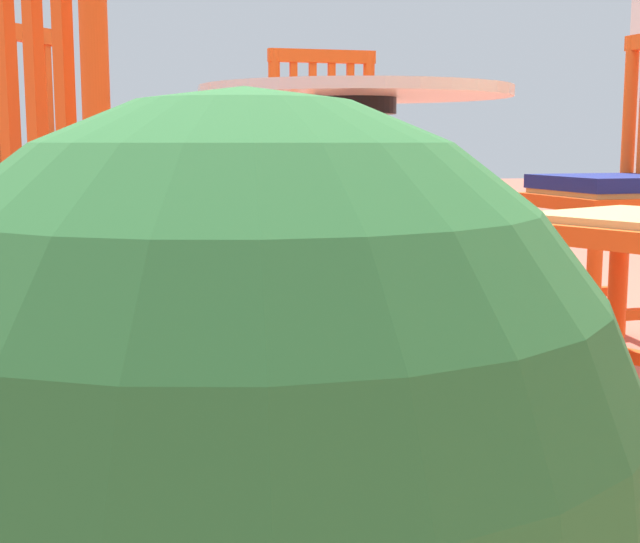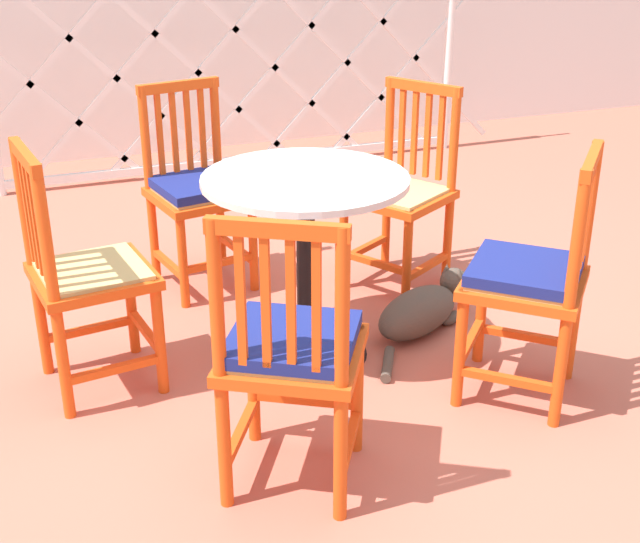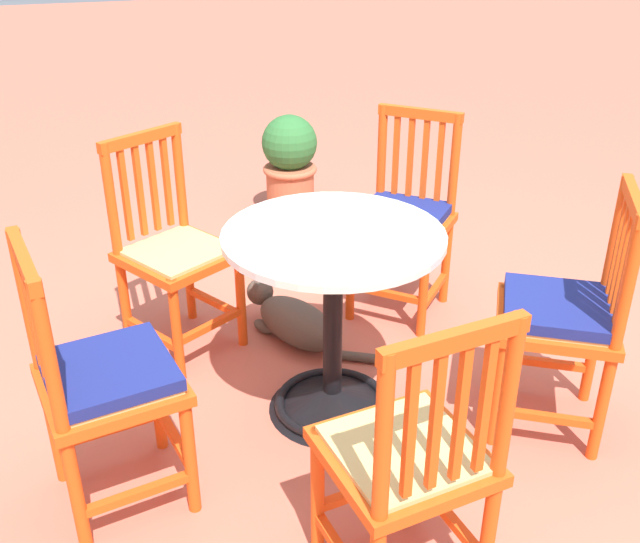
% 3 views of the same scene
% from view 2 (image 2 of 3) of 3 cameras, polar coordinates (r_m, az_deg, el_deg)
% --- Properties ---
extents(ground_plane, '(24.00, 24.00, 0.00)m').
position_cam_2_polar(ground_plane, '(3.25, 2.00, -7.00)').
color(ground_plane, '#BC604C').
extents(lattice_fence_panel, '(3.65, 0.06, 1.29)m').
position_cam_2_polar(lattice_fence_panel, '(5.52, -5.56, 13.23)').
color(lattice_fence_panel, white).
rests_on(lattice_fence_panel, ground_plane).
extents(cafe_table, '(0.76, 0.76, 0.73)m').
position_cam_2_polar(cafe_table, '(3.27, -0.94, -1.09)').
color(cafe_table, black).
rests_on(cafe_table, ground_plane).
extents(orange_chair_tucked_in, '(0.55, 0.55, 0.91)m').
position_cam_2_polar(orange_chair_tucked_in, '(2.49, -1.92, -5.47)').
color(orange_chair_tucked_in, '#E04C14').
rests_on(orange_chair_tucked_in, ground_plane).
extents(orange_chair_near_fence, '(0.57, 0.57, 0.91)m').
position_cam_2_polar(orange_chair_near_fence, '(3.03, 13.86, -0.56)').
color(orange_chair_near_fence, '#E04C14').
rests_on(orange_chair_near_fence, ground_plane).
extents(orange_chair_at_corner, '(0.55, 0.55, 0.91)m').
position_cam_2_polar(orange_chair_at_corner, '(3.85, 5.44, 5.14)').
color(orange_chair_at_corner, '#E04C14').
rests_on(orange_chair_at_corner, ground_plane).
extents(orange_chair_facing_out, '(0.47, 0.47, 0.91)m').
position_cam_2_polar(orange_chair_facing_out, '(3.87, -8.14, 5.31)').
color(orange_chair_facing_out, '#E04C14').
rests_on(orange_chair_facing_out, ground_plane).
extents(orange_chair_by_planter, '(0.45, 0.45, 0.91)m').
position_cam_2_polar(orange_chair_by_planter, '(3.11, -15.41, -0.35)').
color(orange_chair_by_planter, '#E04C14').
rests_on(orange_chair_by_planter, ground_plane).
extents(tabby_cat, '(0.60, 0.52, 0.23)m').
position_cam_2_polar(tabby_cat, '(3.55, 6.90, -2.53)').
color(tabby_cat, '#4C4238').
rests_on(tabby_cat, ground_plane).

